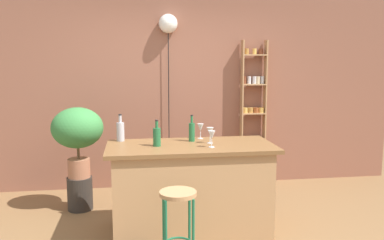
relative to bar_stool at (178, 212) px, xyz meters
name	(u,v)px	position (x,y,z in m)	size (l,w,h in m)	color
back_wall	(174,86)	(0.21, 2.39, 0.90)	(6.40, 0.10, 2.80)	#8C5642
kitchen_counter	(191,188)	(0.21, 0.74, -0.04)	(1.69, 0.79, 0.91)	tan
bar_stool	(178,212)	(0.00, 0.00, 0.00)	(0.31, 0.31, 0.67)	#196642
spice_shelf	(253,114)	(1.32, 2.25, 0.51)	(0.35, 0.13, 2.03)	tan
plant_stool	(80,193)	(-1.00, 1.54, -0.30)	(0.29, 0.29, 0.39)	#2D2823
potted_plant	(77,131)	(-1.00, 1.54, 0.45)	(0.59, 0.53, 0.83)	#A86B4C
bottle_wine_red	(120,131)	(-0.49, 1.04, 0.52)	(0.08, 0.08, 0.29)	#B2B2B7
bottle_spirits_clear	(157,136)	(-0.13, 0.72, 0.52)	(0.08, 0.08, 0.26)	#236638
bottle_olive_oil	(192,131)	(0.25, 0.91, 0.52)	(0.06, 0.06, 0.28)	#236638
wine_glass_left	(212,136)	(0.40, 0.59, 0.53)	(0.07, 0.07, 0.16)	silver
wine_glass_center	(200,128)	(0.37, 1.05, 0.53)	(0.07, 0.07, 0.16)	silver
wine_glass_right	(210,132)	(0.42, 0.79, 0.53)	(0.07, 0.07, 0.16)	silver
pendant_globe_light	(168,25)	(0.13, 2.28, 1.72)	(0.25, 0.25, 2.37)	black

